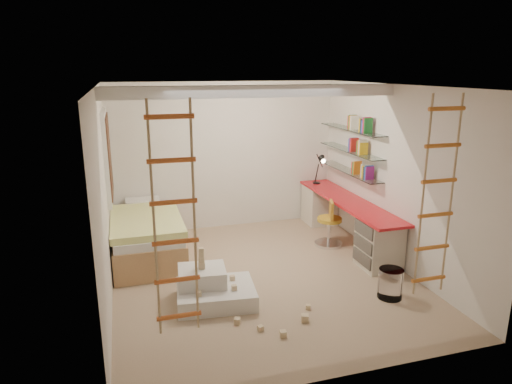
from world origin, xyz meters
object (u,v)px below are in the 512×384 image
object	(u,v)px
desk	(346,219)
bed	(147,235)
play_platform	(212,289)
swivel_chair	(329,229)

from	to	relation	value
desk	bed	world-z (taller)	desk
play_platform	bed	bearing A→B (deg)	111.65
desk	play_platform	bearing A→B (deg)	-151.92
bed	play_platform	xyz separation A→B (m)	(0.68, -1.71, -0.17)
desk	bed	size ratio (longest dim) A/B	1.40
desk	bed	distance (m)	3.22
desk	bed	xyz separation A→B (m)	(-3.20, 0.36, -0.07)
desk	bed	bearing A→B (deg)	173.51
bed	play_platform	bearing A→B (deg)	-68.35
desk	swivel_chair	xyz separation A→B (m)	(-0.32, -0.05, -0.12)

